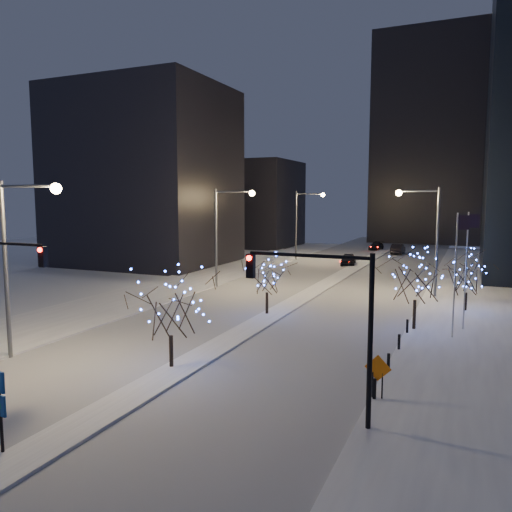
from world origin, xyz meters
The scene contains 24 objects.
ground centered at (0.00, 0.00, 0.00)m, with size 160.00×160.00×0.00m, color white.
road centered at (0.00, 35.00, 0.01)m, with size 20.00×130.00×0.02m, color #9DA1AB.
median centered at (0.00, 30.00, 0.07)m, with size 2.00×80.00×0.15m, color white.
east_sidewalk centered at (15.00, 20.00, 0.07)m, with size 10.00×90.00×0.15m, color white.
west_sidewalk centered at (-14.00, 20.00, 0.07)m, with size 8.00×90.00×0.15m, color white.
filler_west_near centered at (-28.00, 40.00, 12.00)m, with size 22.00×18.00×24.00m, color black.
filler_west_far centered at (-26.00, 70.00, 8.00)m, with size 18.00×16.00×16.00m, color black.
horizon_block centered at (6.00, 92.00, 21.00)m, with size 24.00×14.00×42.00m, color black.
street_lamp_w_near centered at (-8.94, 2.00, 6.50)m, with size 4.40×0.56×10.00m.
street_lamp_w_mid centered at (-8.94, 27.00, 6.50)m, with size 4.40×0.56×10.00m.
street_lamp_w_far centered at (-8.94, 52.00, 6.50)m, with size 4.40×0.56×10.00m.
street_lamp_east centered at (10.08, 30.00, 6.45)m, with size 3.90×0.56×10.00m.
traffic_signal_east centered at (8.94, 1.00, 4.76)m, with size 5.26×0.43×7.00m.
flagpoles centered at (13.37, 17.25, 4.80)m, with size 1.35×2.60×8.00m.
bollards centered at (10.20, 10.00, 0.60)m, with size 0.16×12.16×0.90m.
car_near centered at (-1.50, 49.19, 0.79)m, with size 1.87×4.65×1.59m, color black.
car_mid centered at (2.82, 65.94, 0.82)m, with size 1.74×4.99×1.64m, color black.
car_far centered at (-1.60, 71.18, 0.68)m, with size 1.89×4.65×1.35m, color black.
holiday_tree_median_near centered at (-0.50, 4.04, 3.51)m, with size 5.36×5.36×5.39m.
holiday_tree_median_far centered at (-0.50, 17.47, 3.15)m, with size 4.74×4.74×4.63m.
holiday_tree_plaza_near centered at (10.50, 17.24, 3.90)m, with size 4.66×4.66×5.85m.
holiday_tree_plaza_far centered at (13.64, 24.83, 3.11)m, with size 4.17×4.17×4.82m.
wayfinding_sign centered at (-0.97, -6.00, 2.04)m, with size 0.59×0.14×3.33m.
construction_sign centered at (10.30, 4.14, 1.34)m, with size 1.20×0.09×1.98m.
Camera 1 is at (13.89, -17.73, 9.04)m, focal length 35.00 mm.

